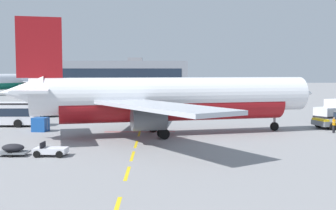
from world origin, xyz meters
The scene contains 9 objects.
ground centered at (40.00, 40.00, 0.00)m, with size 400.00×400.00×0.00m, color gray.
apron_paint_markings centered at (18.00, 36.01, 0.00)m, with size 8.00×92.48×0.01m.
airliner_foreground centered at (21.40, 19.73, 3.95)m, with size 34.53×33.72×12.20m.
airliner_mid_left centered at (-25.03, 103.26, 3.99)m, with size 30.81×32.82×12.31m.
catering_truck centered at (4.16, 39.45, 1.65)m, with size 6.82×6.46×3.14m.
baggage_train centered at (8.35, 8.53, 0.52)m, with size 8.68×2.12×1.14m.
ground_crew_worker centered at (39.70, 20.66, 1.00)m, with size 0.34×0.68×1.74m.
uld_cargo_container centered at (6.62, 22.64, 0.80)m, with size 1.82×1.78×1.60m.
terminal_satellite centered at (1.25, 153.09, 5.64)m, with size 61.49×21.98×12.84m.
Camera 1 is at (20.07, -25.41, 6.77)m, focal length 44.95 mm.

